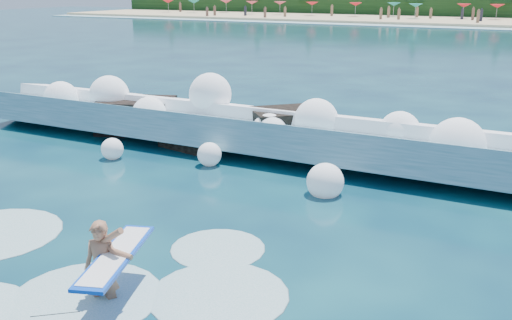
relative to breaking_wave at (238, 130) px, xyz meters
name	(u,v)px	position (x,y,z in m)	size (l,w,h in m)	color
ground	(154,227)	(1.44, -6.44, -0.59)	(200.00, 200.00, 0.00)	#07243B
beach	(497,22)	(1.44, 71.56, -0.39)	(140.00, 20.00, 0.40)	tan
wet_band	(488,28)	(1.44, 60.56, -0.55)	(140.00, 5.00, 0.08)	silver
treeline	(505,3)	(1.44, 81.56, 1.91)	(140.00, 4.00, 5.00)	black
breaking_wave	(238,130)	(0.00, 0.00, 0.00)	(19.65, 2.99, 1.69)	teal
rock_cluster	(198,126)	(-1.69, 0.24, -0.12)	(8.60, 3.48, 1.49)	black
surfer_with_board	(105,267)	(2.61, -9.27, 0.04)	(1.27, 2.90, 1.71)	#A26A4B
wave_spray	(239,117)	(0.17, -0.18, 0.47)	(15.41, 4.59, 2.41)	white
surf_foam	(87,275)	(1.67, -8.76, -0.59)	(9.25, 5.79, 0.14)	silver
beach_umbrellas	(498,6)	(1.28, 73.42, 1.66)	(113.80, 6.20, 0.50)	red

